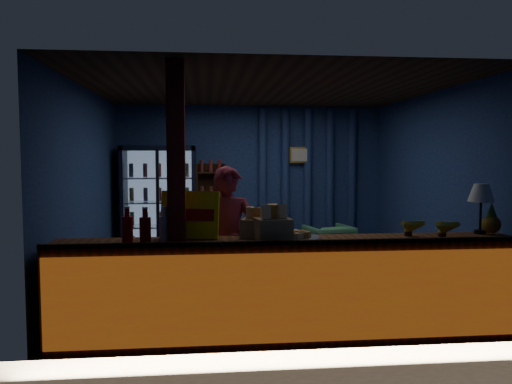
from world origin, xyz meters
TOP-DOWN VIEW (x-y plane):
  - ground at (0.00, 0.00)m, footprint 4.60×4.60m
  - room_walls at (0.00, 0.00)m, footprint 4.60×4.60m
  - counter at (0.00, -1.91)m, footprint 4.40×0.57m
  - support_post at (-1.05, -1.90)m, footprint 0.16×0.16m
  - beverage_cooler at (-1.55, 1.92)m, footprint 1.20×0.62m
  - bottle_shelf at (-0.70, 2.06)m, footprint 0.50×0.28m
  - curtain_folds at (1.00, 2.14)m, footprint 1.74×0.14m
  - framed_picture at (0.85, 2.10)m, footprint 0.36×0.04m
  - shopkeeper at (-0.55, -1.33)m, footprint 0.59×0.39m
  - green_chair at (1.18, 1.32)m, footprint 0.80×0.82m
  - side_table at (0.21, 1.53)m, footprint 0.56×0.48m
  - yellow_sign at (-0.94, -1.73)m, footprint 0.57×0.24m
  - soda_bottles at (-1.33, -1.94)m, footprint 0.44×0.18m
  - snack_box_left at (-0.17, -1.94)m, footprint 0.35×0.30m
  - snack_box_centre at (-0.30, -1.74)m, footprint 0.33×0.30m
  - pastry_tray at (0.06, -1.90)m, footprint 0.46×0.46m
  - banana_bunches at (1.34, -1.90)m, footprint 0.56×0.32m
  - table_lamp at (1.97, -1.75)m, footprint 0.26×0.26m
  - pineapple at (2.05, -1.81)m, footprint 0.18×0.18m

SIDE VIEW (x-z plane):
  - ground at x=0.00m, z-range 0.00..0.00m
  - side_table at x=0.21m, z-range -0.04..0.48m
  - green_chair at x=1.18m, z-range 0.00..0.63m
  - counter at x=0.00m, z-range -0.02..0.97m
  - bottle_shelf at x=-0.70m, z-range -0.01..1.59m
  - shopkeeper at x=-0.55m, z-range 0.00..1.63m
  - beverage_cooler at x=-1.55m, z-range -0.02..1.88m
  - pastry_tray at x=0.06m, z-range 0.94..1.01m
  - banana_bunches at x=1.34m, z-range 0.95..1.14m
  - snack_box_centre at x=-0.30m, z-range 0.91..1.20m
  - snack_box_left at x=-0.17m, z-range 0.90..1.24m
  - pineapple at x=2.05m, z-range 0.92..1.24m
  - soda_bottles at x=-1.33m, z-range 0.92..1.25m
  - yellow_sign at x=-0.94m, z-range 0.95..1.40m
  - support_post at x=-1.05m, z-range 0.00..2.60m
  - curtain_folds at x=1.00m, z-range 0.05..2.55m
  - table_lamp at x=1.97m, z-range 1.09..1.60m
  - room_walls at x=0.00m, z-range -0.73..3.87m
  - framed_picture at x=0.85m, z-range 1.61..1.89m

